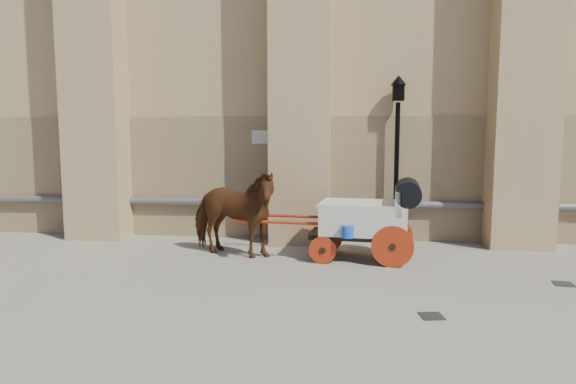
# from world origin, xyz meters

# --- Properties ---
(ground) EXTENTS (90.00, 90.00, 0.00)m
(ground) POSITION_xyz_m (0.00, 0.00, 0.00)
(ground) COLOR #6D675A
(ground) RESTS_ON ground
(horse) EXTENTS (2.39, 1.64, 1.85)m
(horse) POSITION_xyz_m (-2.30, 2.05, 0.92)
(horse) COLOR #5C3413
(horse) RESTS_ON ground
(carriage) EXTENTS (3.91, 1.46, 1.67)m
(carriage) POSITION_xyz_m (0.58, 2.08, 0.90)
(carriage) COLOR black
(carriage) RESTS_ON ground
(street_lamp) EXTENTS (0.37, 0.37, 3.91)m
(street_lamp) POSITION_xyz_m (1.26, 3.73, 2.09)
(street_lamp) COLOR black
(street_lamp) RESTS_ON ground
(drain_grate_near) EXTENTS (0.37, 0.37, 0.01)m
(drain_grate_near) POSITION_xyz_m (1.29, -1.18, 0.01)
(drain_grate_near) COLOR black
(drain_grate_near) RESTS_ON ground
(drain_grate_far) EXTENTS (0.36, 0.36, 0.01)m
(drain_grate_far) POSITION_xyz_m (3.84, 0.66, 0.01)
(drain_grate_far) COLOR black
(drain_grate_far) RESTS_ON ground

